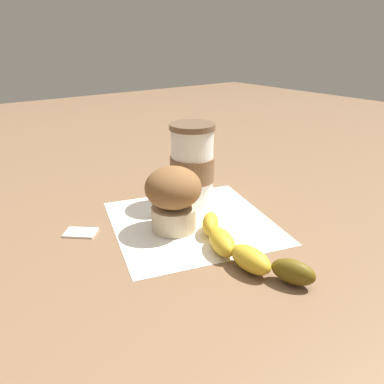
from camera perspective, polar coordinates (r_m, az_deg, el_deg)
The scene contains 6 objects.
ground_plane at distance 0.64m, azimuth 0.00°, elevation -4.66°, with size 3.00×3.00×0.00m, color brown.
paper_napkin at distance 0.64m, azimuth 0.00°, elevation -4.60°, with size 0.26×0.26×0.00m, color white.
coffee_cup at distance 0.70m, azimuth 0.03°, elevation 4.17°, with size 0.08×0.08×0.15m.
muffin at distance 0.60m, azimuth -3.00°, elevation -0.53°, with size 0.09×0.09×0.11m.
banana at distance 0.54m, azimuth 7.33°, elevation -8.50°, with size 0.23×0.08×0.03m.
sugar_packet at distance 0.63m, azimuth -16.62°, elevation -5.82°, with size 0.05×0.03×0.01m, color white.
Camera 1 is at (0.46, -0.34, 0.30)m, focal length 35.00 mm.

